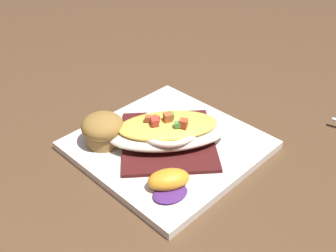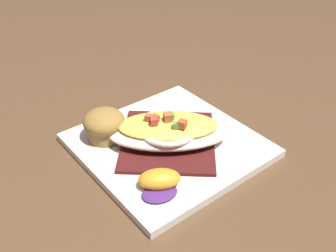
{
  "view_description": "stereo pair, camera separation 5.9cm",
  "coord_description": "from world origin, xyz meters",
  "px_view_note": "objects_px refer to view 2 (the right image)",
  "views": [
    {
      "loc": [
        -0.27,
        0.4,
        0.38
      ],
      "look_at": [
        0.0,
        0.0,
        0.04
      ],
      "focal_mm": 42.45,
      "sensor_mm": 36.0,
      "label": 1
    },
    {
      "loc": [
        -0.32,
        0.37,
        0.38
      ],
      "look_at": [
        0.0,
        0.0,
        0.04
      ],
      "focal_mm": 42.45,
      "sensor_mm": 36.0,
      "label": 2
    }
  ],
  "objects_px": {
    "square_plate": "(168,145)",
    "muffin": "(104,124)",
    "gratin_dish": "(168,129)",
    "orange_garnish": "(159,181)"
  },
  "relations": [
    {
      "from": "square_plate",
      "to": "muffin",
      "type": "distance_m",
      "value": 0.1
    },
    {
      "from": "square_plate",
      "to": "gratin_dish",
      "type": "distance_m",
      "value": 0.03
    },
    {
      "from": "gratin_dish",
      "to": "muffin",
      "type": "height_order",
      "value": "gratin_dish"
    },
    {
      "from": "square_plate",
      "to": "gratin_dish",
      "type": "bearing_deg",
      "value": 112.42
    },
    {
      "from": "square_plate",
      "to": "orange_garnish",
      "type": "xyz_separation_m",
      "value": [
        -0.06,
        0.08,
        0.02
      ]
    },
    {
      "from": "muffin",
      "to": "square_plate",
      "type": "bearing_deg",
      "value": -145.82
    },
    {
      "from": "muffin",
      "to": "orange_garnish",
      "type": "relative_size",
      "value": 0.86
    },
    {
      "from": "gratin_dish",
      "to": "orange_garnish",
      "type": "bearing_deg",
      "value": 124.4
    },
    {
      "from": "gratin_dish",
      "to": "muffin",
      "type": "xyz_separation_m",
      "value": [
        0.08,
        0.06,
        0.0
      ]
    },
    {
      "from": "gratin_dish",
      "to": "orange_garnish",
      "type": "relative_size",
      "value": 2.66
    }
  ]
}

